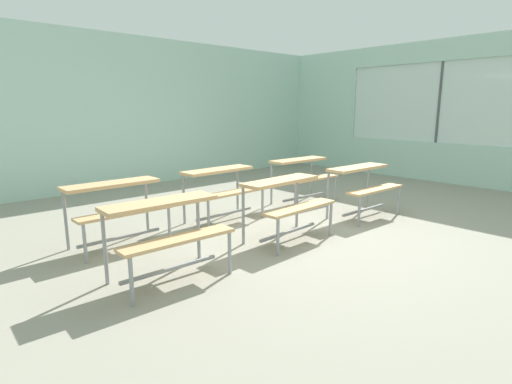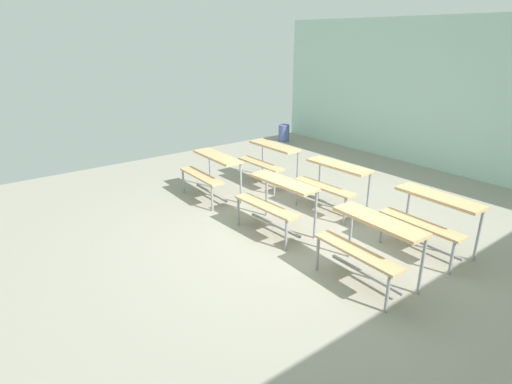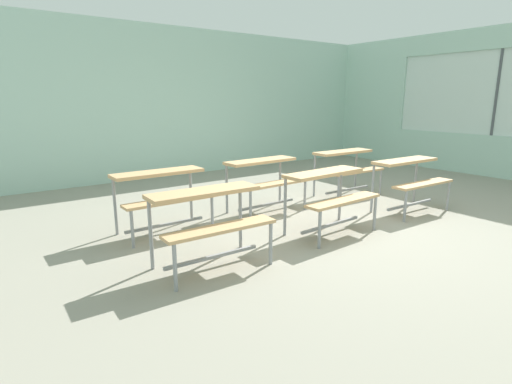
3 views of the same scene
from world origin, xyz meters
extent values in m
cube|color=gray|center=(0.00, 0.00, -0.03)|extent=(10.00, 9.00, 0.05)
cube|color=silver|center=(0.00, 4.50, 1.50)|extent=(10.00, 0.12, 3.00)
cube|color=silver|center=(5.00, 0.00, 0.42)|extent=(0.12, 9.00, 0.85)
cube|color=silver|center=(5.00, 0.00, 2.77)|extent=(0.12, 9.00, 0.45)
cube|color=silver|center=(5.00, 3.55, 1.70)|extent=(0.12, 1.90, 1.70)
cube|color=silver|center=(5.00, 0.50, 1.70)|extent=(0.02, 4.20, 1.70)
cube|color=#4C5156|center=(5.00, 0.50, 1.70)|extent=(0.06, 0.05, 1.70)
cube|color=tan|center=(-2.00, 0.01, 0.72)|extent=(1.11, 0.35, 0.04)
cube|color=tan|center=(-2.01, -0.31, 0.44)|extent=(1.11, 0.25, 0.03)
cylinder|color=gray|center=(-2.50, 0.16, 0.36)|extent=(0.04, 0.04, 0.72)
cylinder|color=gray|center=(-1.50, 0.13, 0.36)|extent=(0.04, 0.04, 0.72)
cylinder|color=gray|center=(-2.51, -0.39, 0.22)|extent=(0.04, 0.04, 0.44)
cylinder|color=gray|center=(-1.51, -0.42, 0.22)|extent=(0.04, 0.04, 0.44)
cube|color=gray|center=(-2.01, -0.13, 0.10)|extent=(1.00, 0.06, 0.03)
cube|color=tan|center=(-0.34, 0.04, 0.72)|extent=(1.11, 0.37, 0.04)
cube|color=tan|center=(-0.33, -0.28, 0.44)|extent=(1.11, 0.27, 0.03)
cylinder|color=gray|center=(-0.85, 0.15, 0.36)|extent=(0.04, 0.04, 0.72)
cylinder|color=gray|center=(0.15, 0.20, 0.36)|extent=(0.04, 0.04, 0.72)
cylinder|color=gray|center=(-0.82, -0.40, 0.22)|extent=(0.04, 0.04, 0.44)
cylinder|color=gray|center=(0.18, -0.35, 0.22)|extent=(0.04, 0.04, 0.44)
cube|color=gray|center=(-0.34, -0.10, 0.10)|extent=(1.00, 0.08, 0.03)
cube|color=tan|center=(1.28, 0.01, 0.72)|extent=(1.11, 0.36, 0.04)
cube|color=tan|center=(1.27, -0.31, 0.44)|extent=(1.11, 0.26, 0.03)
cylinder|color=gray|center=(0.79, 0.17, 0.36)|extent=(0.04, 0.04, 0.72)
cylinder|color=gray|center=(1.79, 0.14, 0.36)|extent=(0.04, 0.04, 0.72)
cylinder|color=gray|center=(0.77, -0.38, 0.22)|extent=(0.04, 0.04, 0.44)
cylinder|color=gray|center=(1.77, -0.41, 0.22)|extent=(0.04, 0.04, 0.44)
cube|color=gray|center=(1.28, -0.13, 0.10)|extent=(1.00, 0.07, 0.03)
cube|color=tan|center=(-1.96, 1.22, 0.72)|extent=(1.10, 0.33, 0.04)
cube|color=tan|center=(-1.96, 0.90, 0.44)|extent=(1.10, 0.23, 0.03)
cylinder|color=gray|center=(-2.46, 1.36, 0.36)|extent=(0.04, 0.04, 0.72)
cylinder|color=gray|center=(-1.46, 1.37, 0.36)|extent=(0.04, 0.04, 0.72)
cylinder|color=gray|center=(-2.46, 0.81, 0.22)|extent=(0.04, 0.04, 0.44)
cylinder|color=gray|center=(-1.46, 0.82, 0.22)|extent=(0.04, 0.04, 0.44)
cube|color=gray|center=(-1.96, 1.08, 0.10)|extent=(1.00, 0.04, 0.03)
cube|color=tan|center=(-0.40, 1.24, 0.72)|extent=(1.11, 0.36, 0.04)
cube|color=tan|center=(-0.39, 0.92, 0.44)|extent=(1.11, 0.26, 0.03)
cylinder|color=gray|center=(-0.90, 1.36, 0.36)|extent=(0.04, 0.04, 0.72)
cylinder|color=gray|center=(0.10, 1.39, 0.36)|extent=(0.04, 0.04, 0.72)
cylinder|color=gray|center=(-0.88, 0.81, 0.22)|extent=(0.04, 0.04, 0.44)
cylinder|color=gray|center=(0.12, 0.84, 0.22)|extent=(0.04, 0.04, 0.44)
cube|color=gray|center=(-0.39, 1.10, 0.10)|extent=(1.00, 0.07, 0.03)
cube|color=tan|center=(1.30, 1.20, 0.72)|extent=(1.11, 0.35, 0.04)
cube|color=tan|center=(1.29, 0.88, 0.44)|extent=(1.11, 0.25, 0.03)
cylinder|color=gray|center=(0.81, 1.36, 0.36)|extent=(0.04, 0.04, 0.72)
cylinder|color=gray|center=(1.80, 1.33, 0.36)|extent=(0.04, 0.04, 0.72)
cylinder|color=gray|center=(0.79, 0.81, 0.22)|extent=(0.04, 0.04, 0.44)
cylinder|color=gray|center=(1.79, 0.78, 0.22)|extent=(0.04, 0.04, 0.44)
cube|color=gray|center=(1.30, 1.06, 0.10)|extent=(1.00, 0.06, 0.03)
camera|label=1|loc=(-3.80, -3.30, 1.60)|focal=28.00mm
camera|label=2|loc=(3.76, -3.61, 2.64)|focal=29.26mm
camera|label=3|loc=(-3.80, -3.30, 1.60)|focal=28.00mm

